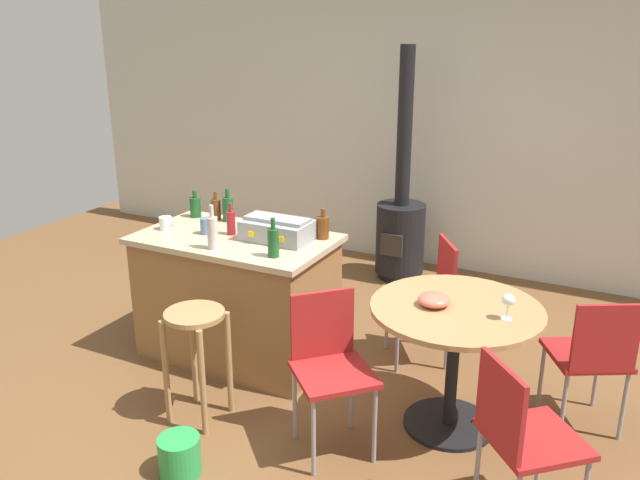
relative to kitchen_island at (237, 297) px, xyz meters
name	(u,v)px	position (x,y,z in m)	size (l,w,h in m)	color
ground_plane	(295,404)	(0.66, -0.38, -0.44)	(8.80, 8.80, 0.00)	brown
back_wall	(441,125)	(0.66, 2.41, 0.91)	(8.00, 0.10, 2.70)	beige
kitchen_island	(237,297)	(0.00, 0.00, 0.00)	(1.32, 0.78, 0.88)	olive
wooden_stool	(196,340)	(0.22, -0.75, 0.06)	(0.35, 0.35, 0.69)	#A37A4C
dining_table	(455,336)	(1.58, -0.17, 0.14)	(0.95, 0.95, 0.76)	black
folding_chair_near	(330,360)	(1.02, -0.63, 0.08)	(0.57, 0.57, 0.87)	maroon
folding_chair_far	(521,432)	(2.07, -0.82, 0.07)	(0.56, 0.56, 0.87)	maroon
folding_chair_left	(592,353)	(2.28, 0.14, 0.05)	(0.54, 0.54, 0.85)	maroon
folding_chair_right	(428,291)	(1.20, 0.54, 0.07)	(0.55, 0.55, 0.86)	maroon
wood_stove	(401,224)	(0.50, 1.90, 0.07)	(0.44, 0.45, 2.07)	black
toolbox	(277,229)	(0.29, 0.07, 0.51)	(0.45, 0.29, 0.16)	gray
bottle_0	(323,227)	(0.55, 0.23, 0.52)	(0.08, 0.08, 0.21)	#603314
bottle_1	(216,209)	(-0.34, 0.27, 0.52)	(0.07, 0.07, 0.21)	#603314
bottle_2	(213,232)	(0.02, -0.26, 0.55)	(0.07, 0.07, 0.29)	#B7B2AD
bottle_3	(273,242)	(0.43, -0.22, 0.53)	(0.07, 0.07, 0.25)	#194C23
bottle_4	(228,209)	(-0.24, 0.28, 0.53)	(0.08, 0.08, 0.24)	#194C23
bottle_5	(231,222)	(-0.05, 0.03, 0.52)	(0.06, 0.06, 0.22)	maroon
bottle_6	(195,207)	(-0.52, 0.26, 0.52)	(0.08, 0.08, 0.20)	#194C23
cup_0	(166,223)	(-0.51, -0.08, 0.48)	(0.12, 0.09, 0.09)	white
cup_1	(206,226)	(-0.21, -0.04, 0.49)	(0.11, 0.07, 0.11)	#4C7099
wine_glass	(508,301)	(1.85, -0.21, 0.43)	(0.07, 0.07, 0.14)	silver
serving_bowl	(434,300)	(1.46, -0.22, 0.35)	(0.18, 0.18, 0.07)	#DB6651
plastic_bucket	(180,456)	(0.44, -1.22, -0.34)	(0.22, 0.22, 0.21)	green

